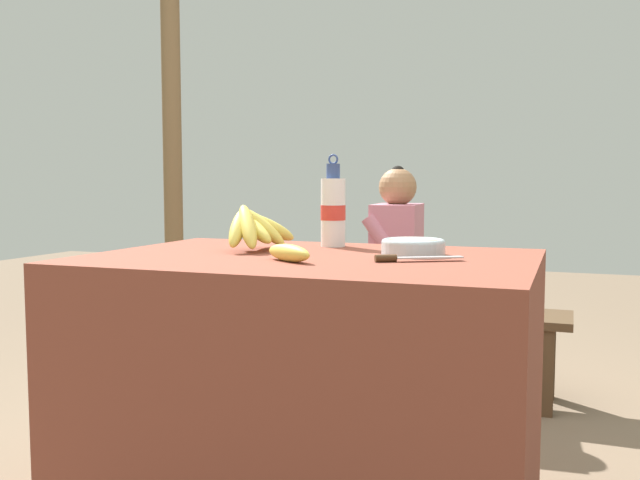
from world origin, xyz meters
name	(u,v)px	position (x,y,z in m)	size (l,w,h in m)	color
market_counter	(310,390)	(0.00, 0.00, 0.38)	(1.22, 0.84, 0.76)	brown
banana_bunch_ripe	(255,227)	(-0.21, 0.08, 0.83)	(0.19, 0.29, 0.15)	#4C381E
serving_bowl	(413,246)	(0.27, 0.11, 0.79)	(0.18, 0.18, 0.05)	silver
water_bottle	(333,210)	(-0.03, 0.28, 0.88)	(0.08, 0.08, 0.29)	white
loose_banana_front	(287,253)	(0.00, -0.15, 0.79)	(0.17, 0.13, 0.04)	#E0C64C
knife	(407,258)	(0.29, -0.05, 0.77)	(0.21, 0.14, 0.02)	#BCBCC1
wooden_bench	(385,318)	(-0.12, 1.28, 0.34)	(1.65, 0.32, 0.40)	#4C3823
seated_vendor	(387,265)	(-0.11, 1.25, 0.59)	(0.42, 0.40, 1.04)	#473828
banana_bunch_green	(301,289)	(-0.55, 1.28, 0.45)	(0.16, 0.27, 0.11)	#4C381E
support_post_near	(172,106)	(-1.44, 1.56, 1.39)	(0.11, 0.11, 2.79)	brown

